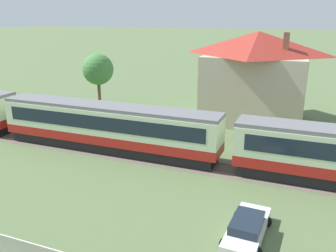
{
  "coord_description": "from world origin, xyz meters",
  "views": [
    {
      "loc": [
        -14.42,
        -25.33,
        11.45
      ],
      "look_at": [
        -24.69,
        0.34,
        2.82
      ],
      "focal_mm": 38.0,
      "sensor_mm": 36.0,
      "label": 1
    }
  ],
  "objects": [
    {
      "name": "parked_car_white",
      "position": [
        -16.63,
        -8.45,
        0.58
      ],
      "size": [
        2.31,
        4.85,
        1.21
      ],
      "rotation": [
        0.0,
        0.0,
        1.52
      ],
      "color": "white",
      "rests_on": "ground_plane"
    },
    {
      "name": "passenger_train",
      "position": [
        -19.34,
        0.11,
        2.3
      ],
      "size": [
        84.45,
        2.85,
        4.14
      ],
      "color": "#AD1E19",
      "rests_on": "ground_plane"
    },
    {
      "name": "station_house_red_roof",
      "position": [
        -19.9,
        14.46,
        5.08
      ],
      "size": [
        11.44,
        9.72,
        9.86
      ],
      "color": "#BCB293",
      "rests_on": "ground_plane"
    },
    {
      "name": "railway_track",
      "position": [
        -25.54,
        0.11,
        0.01
      ],
      "size": [
        135.31,
        3.6,
        0.04
      ],
      "color": "#665B51",
      "rests_on": "ground_plane"
    },
    {
      "name": "yard_tree_1",
      "position": [
        -39.3,
        13.05,
        4.91
      ],
      "size": [
        3.91,
        3.91,
        6.9
      ],
      "color": "brown",
      "rests_on": "ground_plane"
    }
  ]
}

